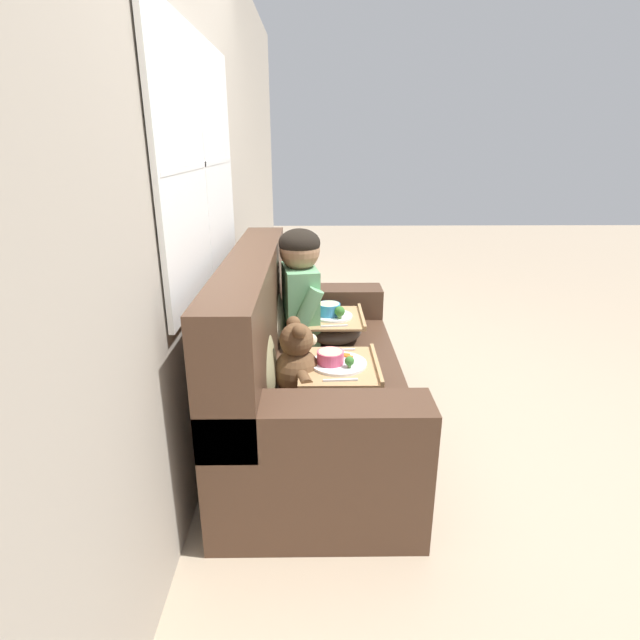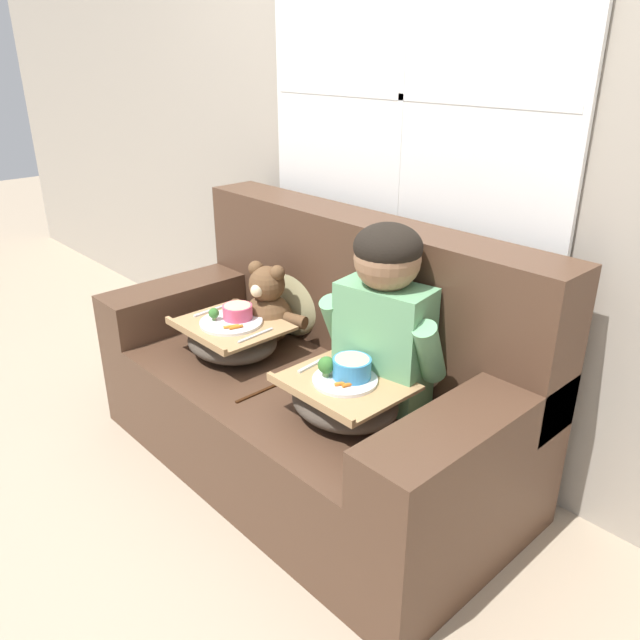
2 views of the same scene
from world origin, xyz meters
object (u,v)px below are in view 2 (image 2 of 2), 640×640
object	(u,v)px
child_figure	(385,307)
teddy_bear	(267,309)
lap_tray_teddy	(232,337)
throw_pillow_behind_child	(412,338)
couch	(318,383)
lap_tray_child	(345,396)
throw_pillow_behind_teddy	(296,292)

from	to	relation	value
child_figure	teddy_bear	xyz separation A→B (m)	(-0.63, -0.00, -0.20)
teddy_bear	lap_tray_teddy	world-z (taller)	teddy_bear
throw_pillow_behind_child	teddy_bear	size ratio (longest dim) A/B	1.08
couch	teddy_bear	size ratio (longest dim) A/B	4.64
couch	lap_tray_child	distance (m)	0.39
lap_tray_teddy	throw_pillow_behind_child	bearing A→B (deg)	27.84
throw_pillow_behind_child	throw_pillow_behind_teddy	bearing A→B (deg)	180.00
child_figure	lap_tray_teddy	xyz separation A→B (m)	(-0.64, -0.18, -0.27)
lap_tray_child	teddy_bear	bearing A→B (deg)	164.20
couch	teddy_bear	distance (m)	0.38
child_figure	teddy_bear	world-z (taller)	child_figure
teddy_bear	child_figure	bearing A→B (deg)	0.31
lap_tray_child	lap_tray_teddy	bearing A→B (deg)	179.98
throw_pillow_behind_teddy	teddy_bear	distance (m)	0.16
teddy_bear	lap_tray_teddy	bearing A→B (deg)	-90.53
teddy_bear	lap_tray_child	distance (m)	0.66
throw_pillow_behind_teddy	lap_tray_child	world-z (taller)	throw_pillow_behind_teddy
throw_pillow_behind_child	child_figure	size ratio (longest dim) A/B	0.63
couch	lap_tray_child	bearing A→B (deg)	-28.62
throw_pillow_behind_child	lap_tray_child	distance (m)	0.35
throw_pillow_behind_teddy	lap_tray_child	xyz separation A→B (m)	(0.64, -0.34, -0.10)
throw_pillow_behind_teddy	child_figure	size ratio (longest dim) A/B	0.62
throw_pillow_behind_child	teddy_bear	distance (m)	0.65
teddy_bear	lap_tray_child	world-z (taller)	teddy_bear
couch	lap_tray_child	xyz separation A→B (m)	(0.32, -0.17, 0.15)
lap_tray_child	child_figure	bearing A→B (deg)	89.86
teddy_bear	lap_tray_teddy	xyz separation A→B (m)	(-0.00, -0.18, -0.07)
teddy_bear	lap_tray_child	size ratio (longest dim) A/B	0.93
child_figure	teddy_bear	bearing A→B (deg)	-179.69
lap_tray_teddy	throw_pillow_behind_teddy	bearing A→B (deg)	89.93
teddy_bear	lap_tray_teddy	distance (m)	0.19
couch	throw_pillow_behind_child	world-z (taller)	couch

